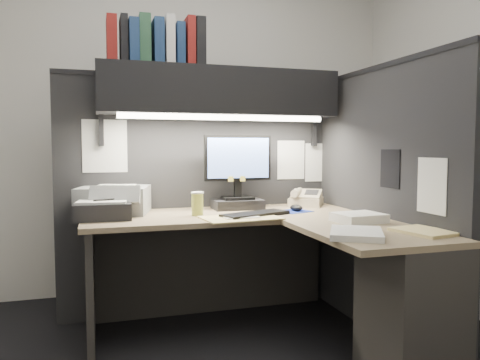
# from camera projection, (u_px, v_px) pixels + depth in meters

# --- Properties ---
(wall_back) EXTENTS (3.50, 0.04, 2.70)m
(wall_back) POSITION_uv_depth(u_px,v_px,m) (181.00, 121.00, 3.75)
(wall_back) COLOR silver
(wall_back) RESTS_ON floor
(wall_front) EXTENTS (3.50, 0.04, 2.70)m
(wall_front) POSITION_uv_depth(u_px,v_px,m) (452.00, 37.00, 0.89)
(wall_front) COLOR silver
(wall_front) RESTS_ON floor
(partition_back) EXTENTS (1.90, 0.06, 1.60)m
(partition_back) POSITION_uv_depth(u_px,v_px,m) (200.00, 196.00, 3.25)
(partition_back) COLOR black
(partition_back) RESTS_ON floor
(partition_right) EXTENTS (0.06, 1.50, 1.60)m
(partition_right) POSITION_uv_depth(u_px,v_px,m) (381.00, 204.00, 2.81)
(partition_right) COLOR black
(partition_right) RESTS_ON floor
(desk) EXTENTS (1.70, 1.53, 0.73)m
(desk) POSITION_uv_depth(u_px,v_px,m) (309.00, 278.00, 2.50)
(desk) COLOR #94795E
(desk) RESTS_ON floor
(overhead_shelf) EXTENTS (1.55, 0.34, 0.30)m
(overhead_shelf) POSITION_uv_depth(u_px,v_px,m) (219.00, 93.00, 3.06)
(overhead_shelf) COLOR black
(overhead_shelf) RESTS_ON partition_back
(task_light_tube) EXTENTS (1.32, 0.04, 0.04)m
(task_light_tube) POSITION_uv_depth(u_px,v_px,m) (225.00, 117.00, 2.94)
(task_light_tube) COLOR white
(task_light_tube) RESTS_ON overhead_shelf
(monitor) EXTENTS (0.45, 0.20, 0.49)m
(monitor) POSITION_uv_depth(u_px,v_px,m) (238.00, 180.00, 3.11)
(monitor) COLOR black
(monitor) RESTS_ON desk
(keyboard) EXTENTS (0.46, 0.30, 0.02)m
(keyboard) POSITION_uv_depth(u_px,v_px,m) (255.00, 214.00, 2.80)
(keyboard) COLOR black
(keyboard) RESTS_ON desk
(mousepad) EXTENTS (0.24, 0.23, 0.00)m
(mousepad) POSITION_uv_depth(u_px,v_px,m) (294.00, 211.00, 3.00)
(mousepad) COLOR navy
(mousepad) RESTS_ON desk
(mouse) EXTENTS (0.08, 0.12, 0.04)m
(mouse) POSITION_uv_depth(u_px,v_px,m) (296.00, 208.00, 3.00)
(mouse) COLOR black
(mouse) RESTS_ON mousepad
(telephone) EXTENTS (0.31, 0.31, 0.09)m
(telephone) POSITION_uv_depth(u_px,v_px,m) (306.00, 199.00, 3.31)
(telephone) COLOR tan
(telephone) RESTS_ON desk
(coffee_cup) EXTENTS (0.09, 0.09, 0.13)m
(coffee_cup) POSITION_uv_depth(u_px,v_px,m) (197.00, 205.00, 2.82)
(coffee_cup) COLOR #D1D254
(coffee_cup) RESTS_ON desk
(printer) EXTENTS (0.49, 0.44, 0.17)m
(printer) POSITION_uv_depth(u_px,v_px,m) (114.00, 200.00, 2.92)
(printer) COLOR #949799
(printer) RESTS_ON desk
(notebook_stack) EXTENTS (0.32, 0.27, 0.10)m
(notebook_stack) POSITION_uv_depth(u_px,v_px,m) (103.00, 211.00, 2.69)
(notebook_stack) COLOR black
(notebook_stack) RESTS_ON desk
(open_folder) EXTENTS (0.47, 0.33, 0.01)m
(open_folder) POSITION_uv_depth(u_px,v_px,m) (241.00, 218.00, 2.71)
(open_folder) COLOR #DBC57B
(open_folder) RESTS_ON desk
(paper_stack_a) EXTENTS (0.27, 0.24, 0.05)m
(paper_stack_a) POSITION_uv_depth(u_px,v_px,m) (359.00, 218.00, 2.58)
(paper_stack_a) COLOR white
(paper_stack_a) RESTS_ON desk
(paper_stack_b) EXTENTS (0.35, 0.37, 0.03)m
(paper_stack_b) POSITION_uv_depth(u_px,v_px,m) (356.00, 233.00, 2.16)
(paper_stack_b) COLOR white
(paper_stack_b) RESTS_ON desk
(manila_stack) EXTENTS (0.26, 0.31, 0.02)m
(manila_stack) POSITION_uv_depth(u_px,v_px,m) (424.00, 231.00, 2.25)
(manila_stack) COLOR #DBC57B
(manila_stack) RESTS_ON desk
(binder_row) EXTENTS (0.60, 0.25, 0.30)m
(binder_row) POSITION_uv_depth(u_px,v_px,m) (157.00, 43.00, 2.93)
(binder_row) COLOR maroon
(binder_row) RESTS_ON overhead_shelf
(pinned_papers) EXTENTS (1.76, 1.31, 0.51)m
(pinned_papers) POSITION_uv_depth(u_px,v_px,m) (272.00, 161.00, 3.00)
(pinned_papers) COLOR white
(pinned_papers) RESTS_ON partition_back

